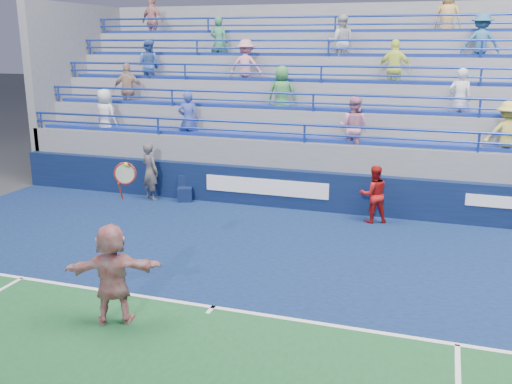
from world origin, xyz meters
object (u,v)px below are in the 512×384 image
(ball_girl, at_px, (374,194))
(judge_chair, at_px, (185,193))
(tennis_player, at_px, (113,274))
(line_judge, at_px, (150,171))

(ball_girl, bearing_deg, judge_chair, -27.91)
(judge_chair, relative_size, ball_girl, 0.49)
(judge_chair, distance_m, tennis_player, 7.50)
(tennis_player, distance_m, ball_girl, 7.67)
(ball_girl, bearing_deg, tennis_player, 38.94)
(judge_chair, height_order, line_judge, line_judge)
(judge_chair, xyz_separation_m, tennis_player, (2.08, -7.18, 0.63))
(tennis_player, relative_size, ball_girl, 1.83)
(judge_chair, distance_m, line_judge, 1.22)
(line_judge, xyz_separation_m, ball_girl, (6.54, -0.17, -0.10))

